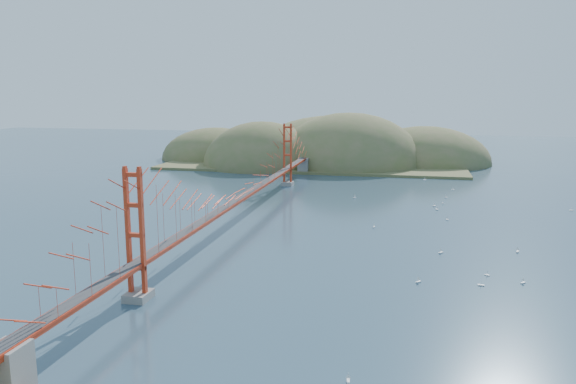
% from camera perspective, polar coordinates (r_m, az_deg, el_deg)
% --- Properties ---
extents(ground, '(320.00, 320.00, 0.00)m').
position_cam_1_polar(ground, '(77.94, -4.82, -2.98)').
color(ground, '#304B60').
rests_on(ground, ground).
extents(bridge, '(2.20, 94.40, 12.00)m').
position_cam_1_polar(bridge, '(76.79, -4.86, 2.14)').
color(bridge, gray).
rests_on(bridge, ground).
extents(far_headlands, '(84.00, 58.00, 25.00)m').
position_cam_1_polar(far_headlands, '(143.48, 4.15, 3.20)').
color(far_headlands, olive).
rests_on(far_headlands, ground).
extents(sailboat_3, '(0.63, 0.63, 0.68)m').
position_cam_1_polar(sailboat_3, '(94.76, 6.79, -0.51)').
color(sailboat_3, white).
rests_on(sailboat_3, ground).
extents(sailboat_12, '(0.57, 0.57, 0.64)m').
position_cam_1_polar(sailboat_12, '(115.78, 13.74, 1.25)').
color(sailboat_12, white).
rests_on(sailboat_12, ground).
extents(sailboat_14, '(0.68, 0.68, 0.71)m').
position_cam_1_polar(sailboat_14, '(65.14, 15.26, -5.88)').
color(sailboat_14, white).
rests_on(sailboat_14, ground).
extents(sailboat_15, '(0.52, 0.52, 0.56)m').
position_cam_1_polar(sailboat_15, '(92.91, 15.44, -1.05)').
color(sailboat_15, white).
rests_on(sailboat_15, ground).
extents(sailboat_16, '(0.54, 0.54, 0.59)m').
position_cam_1_polar(sailboat_16, '(81.53, 15.86, -2.65)').
color(sailboat_16, white).
rests_on(sailboat_16, ground).
extents(sailboat_1, '(0.63, 0.66, 0.74)m').
position_cam_1_polar(sailboat_1, '(87.81, 14.88, -1.67)').
color(sailboat_1, white).
rests_on(sailboat_1, ground).
extents(sailboat_10, '(0.49, 0.58, 0.66)m').
position_cam_1_polar(sailboat_10, '(37.12, 6.14, -18.45)').
color(sailboat_10, white).
rests_on(sailboat_10, ground).
extents(sailboat_6, '(0.55, 0.55, 0.60)m').
position_cam_1_polar(sailboat_6, '(58.91, 19.57, -7.88)').
color(sailboat_6, white).
rests_on(sailboat_6, ground).
extents(sailboat_0, '(0.50, 0.55, 0.62)m').
position_cam_1_polar(sailboat_0, '(75.12, 8.73, -3.47)').
color(sailboat_0, white).
rests_on(sailboat_0, ground).
extents(sailboat_2, '(0.61, 0.53, 0.70)m').
position_cam_1_polar(sailboat_2, '(55.81, 19.03, -8.85)').
color(sailboat_2, white).
rests_on(sailboat_2, ground).
extents(sailboat_8, '(0.59, 0.59, 0.62)m').
position_cam_1_polar(sailboat_8, '(97.87, 15.74, -0.49)').
color(sailboat_8, white).
rests_on(sailboat_8, ground).
extents(sailboat_4, '(0.66, 0.66, 0.69)m').
position_cam_1_polar(sailboat_4, '(90.36, 14.64, -1.32)').
color(sailboat_4, white).
rests_on(sailboat_4, ground).
extents(sailboat_13, '(0.64, 0.64, 0.67)m').
position_cam_1_polar(sailboat_13, '(57.85, 22.77, -8.42)').
color(sailboat_13, white).
rests_on(sailboat_13, ground).
extents(sailboat_17, '(0.57, 0.47, 0.67)m').
position_cam_1_polar(sailboat_17, '(94.44, 26.85, -1.62)').
color(sailboat_17, white).
rests_on(sailboat_17, ground).
extents(sailboat_7, '(0.52, 0.49, 0.58)m').
position_cam_1_polar(sailboat_7, '(105.94, 16.39, 0.28)').
color(sailboat_7, white).
rests_on(sailboat_7, ground).
extents(sailboat_extra_0, '(0.68, 0.68, 0.71)m').
position_cam_1_polar(sailboat_extra_0, '(55.10, 13.11, -8.79)').
color(sailboat_extra_0, white).
rests_on(sailboat_extra_0, ground).
extents(sailboat_extra_1, '(0.61, 0.62, 0.69)m').
position_cam_1_polar(sailboat_extra_1, '(68.28, 22.29, -5.55)').
color(sailboat_extra_1, white).
rests_on(sailboat_extra_1, ground).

